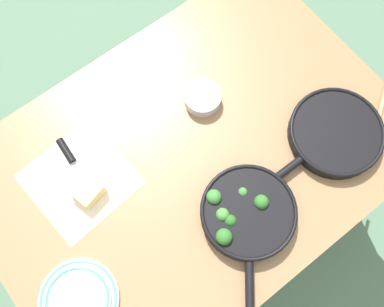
{
  "coord_description": "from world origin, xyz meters",
  "views": [
    {
      "loc": [
        -0.25,
        -0.32,
        1.98
      ],
      "look_at": [
        0.0,
        0.0,
        0.75
      ],
      "focal_mm": 40.0,
      "sensor_mm": 36.0,
      "label": 1
    }
  ],
  "objects_px": {
    "skillet_eggs": "(335,133)",
    "wooden_spoon": "(379,115)",
    "dinner_plate_stack": "(78,300)",
    "skillet_broccoli": "(246,213)",
    "cheese_block": "(88,191)",
    "grater_knife": "(72,160)",
    "prep_bowl_steel": "(203,98)"
  },
  "relations": [
    {
      "from": "cheese_block",
      "to": "dinner_plate_stack",
      "type": "bearing_deg",
      "value": -128.57
    },
    {
      "from": "skillet_eggs",
      "to": "dinner_plate_stack",
      "type": "relative_size",
      "value": 1.96
    },
    {
      "from": "grater_knife",
      "to": "cheese_block",
      "type": "height_order",
      "value": "cheese_block"
    },
    {
      "from": "skillet_eggs",
      "to": "cheese_block",
      "type": "bearing_deg",
      "value": -23.16
    },
    {
      "from": "skillet_eggs",
      "to": "wooden_spoon",
      "type": "xyz_separation_m",
      "value": [
        0.16,
        -0.04,
        -0.02
      ]
    },
    {
      "from": "cheese_block",
      "to": "dinner_plate_stack",
      "type": "height_order",
      "value": "cheese_block"
    },
    {
      "from": "skillet_broccoli",
      "to": "prep_bowl_steel",
      "type": "distance_m",
      "value": 0.39
    },
    {
      "from": "skillet_eggs",
      "to": "prep_bowl_steel",
      "type": "distance_m",
      "value": 0.43
    },
    {
      "from": "wooden_spoon",
      "to": "dinner_plate_stack",
      "type": "distance_m",
      "value": 1.06
    },
    {
      "from": "skillet_eggs",
      "to": "grater_knife",
      "type": "bearing_deg",
      "value": -31.05
    },
    {
      "from": "dinner_plate_stack",
      "to": "prep_bowl_steel",
      "type": "bearing_deg",
      "value": 22.74
    },
    {
      "from": "prep_bowl_steel",
      "to": "grater_knife",
      "type": "bearing_deg",
      "value": 169.44
    },
    {
      "from": "dinner_plate_stack",
      "to": "grater_knife",
      "type": "bearing_deg",
      "value": 60.06
    },
    {
      "from": "skillet_broccoli",
      "to": "dinner_plate_stack",
      "type": "bearing_deg",
      "value": -61.78
    },
    {
      "from": "wooden_spoon",
      "to": "prep_bowl_steel",
      "type": "bearing_deg",
      "value": -75.29
    },
    {
      "from": "skillet_broccoli",
      "to": "dinner_plate_stack",
      "type": "distance_m",
      "value": 0.53
    },
    {
      "from": "skillet_broccoli",
      "to": "skillet_eggs",
      "type": "relative_size",
      "value": 0.82
    },
    {
      "from": "wooden_spoon",
      "to": "dinner_plate_stack",
      "type": "height_order",
      "value": "dinner_plate_stack"
    },
    {
      "from": "grater_knife",
      "to": "skillet_broccoli",
      "type": "bearing_deg",
      "value": 38.05
    },
    {
      "from": "wooden_spoon",
      "to": "cheese_block",
      "type": "relative_size",
      "value": 3.32
    },
    {
      "from": "skillet_eggs",
      "to": "dinner_plate_stack",
      "type": "xyz_separation_m",
      "value": [
        -0.89,
        0.07,
        -0.01
      ]
    },
    {
      "from": "dinner_plate_stack",
      "to": "skillet_broccoli",
      "type": "bearing_deg",
      "value": -10.82
    },
    {
      "from": "skillet_eggs",
      "to": "prep_bowl_steel",
      "type": "xyz_separation_m",
      "value": [
        -0.25,
        0.34,
        -0.0
      ]
    },
    {
      "from": "skillet_eggs",
      "to": "cheese_block",
      "type": "xyz_separation_m",
      "value": [
        -0.71,
        0.31,
        0.0
      ]
    },
    {
      "from": "skillet_broccoli",
      "to": "prep_bowl_steel",
      "type": "bearing_deg",
      "value": -160.06
    },
    {
      "from": "grater_knife",
      "to": "prep_bowl_steel",
      "type": "relative_size",
      "value": 1.92
    },
    {
      "from": "skillet_eggs",
      "to": "skillet_broccoli",
      "type": "bearing_deg",
      "value": 4.43
    },
    {
      "from": "grater_knife",
      "to": "prep_bowl_steel",
      "type": "height_order",
      "value": "prep_bowl_steel"
    },
    {
      "from": "prep_bowl_steel",
      "to": "skillet_eggs",
      "type": "bearing_deg",
      "value": -54.04
    },
    {
      "from": "grater_knife",
      "to": "dinner_plate_stack",
      "type": "distance_m",
      "value": 0.41
    },
    {
      "from": "dinner_plate_stack",
      "to": "prep_bowl_steel",
      "type": "xyz_separation_m",
      "value": [
        0.65,
        0.27,
        0.01
      ]
    },
    {
      "from": "grater_knife",
      "to": "prep_bowl_steel",
      "type": "xyz_separation_m",
      "value": [
        0.44,
        -0.08,
        0.01
      ]
    }
  ]
}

